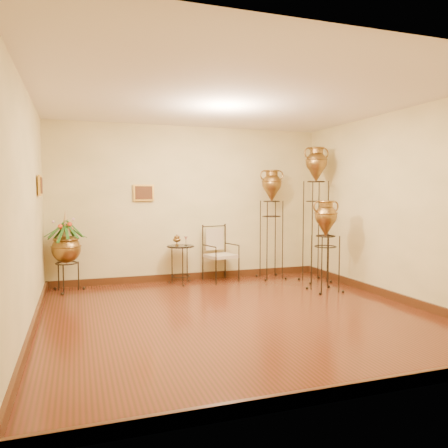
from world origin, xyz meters
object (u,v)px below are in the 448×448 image
object	(u,v)px
planter_urn	(66,245)
amphora_tall	(316,213)
amphora_mid	(271,223)
side_table	(181,264)
armchair	(221,254)

from	to	relation	value
planter_urn	amphora_tall	bearing A→B (deg)	-7.51
amphora_tall	amphora_mid	size ratio (longest dim) A/B	1.19
amphora_tall	amphora_mid	bearing A→B (deg)	139.42
amphora_tall	side_table	size ratio (longest dim) A/B	2.84
armchair	planter_urn	bearing A→B (deg)	165.34
planter_urn	side_table	xyz separation A→B (m)	(1.88, 0.00, -0.40)
amphora_tall	armchair	world-z (taller)	amphora_tall
amphora_tall	planter_urn	world-z (taller)	amphora_tall
planter_urn	side_table	distance (m)	1.92
amphora_tall	planter_urn	size ratio (longest dim) A/B	1.81
amphora_tall	side_table	world-z (taller)	amphora_tall
amphora_mid	planter_urn	size ratio (longest dim) A/B	1.52
amphora_tall	side_table	distance (m)	2.57
amphora_tall	amphora_mid	world-z (taller)	amphora_tall
side_table	planter_urn	bearing A→B (deg)	-179.98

